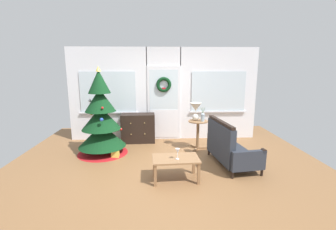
{
  "coord_description": "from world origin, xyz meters",
  "views": [
    {
      "loc": [
        -0.18,
        -4.51,
        2.04
      ],
      "look_at": [
        0.05,
        0.55,
        1.0
      ],
      "focal_mm": 25.42,
      "sensor_mm": 36.0,
      "label": 1
    }
  ],
  "objects_px": {
    "table_lamp": "(196,109)",
    "flower_vase": "(203,117)",
    "christmas_tree": "(101,122)",
    "dresser_cabinet": "(138,128)",
    "gift_box": "(115,154)",
    "side_table": "(198,129)",
    "wine_glass": "(178,151)",
    "settee_sofa": "(229,147)",
    "coffee_table": "(176,161)"
  },
  "relations": [
    {
      "from": "christmas_tree",
      "to": "settee_sofa",
      "type": "xyz_separation_m",
      "value": [
        2.79,
        -0.8,
        -0.39
      ]
    },
    {
      "from": "settee_sofa",
      "to": "coffee_table",
      "type": "height_order",
      "value": "settee_sofa"
    },
    {
      "from": "dresser_cabinet",
      "to": "gift_box",
      "type": "bearing_deg",
      "value": -111.45
    },
    {
      "from": "christmas_tree",
      "to": "table_lamp",
      "type": "distance_m",
      "value": 2.28
    },
    {
      "from": "side_table",
      "to": "dresser_cabinet",
      "type": "bearing_deg",
      "value": 157.6
    },
    {
      "from": "dresser_cabinet",
      "to": "flower_vase",
      "type": "relative_size",
      "value": 2.62
    },
    {
      "from": "settee_sofa",
      "to": "table_lamp",
      "type": "xyz_separation_m",
      "value": [
        -0.54,
        1.04,
        0.63
      ]
    },
    {
      "from": "christmas_tree",
      "to": "table_lamp",
      "type": "xyz_separation_m",
      "value": [
        2.25,
        0.24,
        0.25
      ]
    },
    {
      "from": "table_lamp",
      "to": "flower_vase",
      "type": "relative_size",
      "value": 1.26
    },
    {
      "from": "flower_vase",
      "to": "wine_glass",
      "type": "xyz_separation_m",
      "value": [
        -0.75,
        -1.63,
        -0.28
      ]
    },
    {
      "from": "table_lamp",
      "to": "flower_vase",
      "type": "height_order",
      "value": "table_lamp"
    },
    {
      "from": "settee_sofa",
      "to": "flower_vase",
      "type": "xyz_separation_m",
      "value": [
        -0.38,
        0.94,
        0.47
      ]
    },
    {
      "from": "christmas_tree",
      "to": "settee_sofa",
      "type": "bearing_deg",
      "value": -16.03
    },
    {
      "from": "settee_sofa",
      "to": "side_table",
      "type": "distance_m",
      "value": 1.12
    },
    {
      "from": "settee_sofa",
      "to": "wine_glass",
      "type": "distance_m",
      "value": 1.34
    },
    {
      "from": "wine_glass",
      "to": "christmas_tree",
      "type": "bearing_deg",
      "value": 138.19
    },
    {
      "from": "settee_sofa",
      "to": "flower_vase",
      "type": "relative_size",
      "value": 4.11
    },
    {
      "from": "flower_vase",
      "to": "coffee_table",
      "type": "distance_m",
      "value": 1.82
    },
    {
      "from": "dresser_cabinet",
      "to": "gift_box",
      "type": "relative_size",
      "value": 5.44
    },
    {
      "from": "settee_sofa",
      "to": "flower_vase",
      "type": "height_order",
      "value": "flower_vase"
    },
    {
      "from": "coffee_table",
      "to": "gift_box",
      "type": "relative_size",
      "value": 5.14
    },
    {
      "from": "dresser_cabinet",
      "to": "coffee_table",
      "type": "relative_size",
      "value": 1.06
    },
    {
      "from": "settee_sofa",
      "to": "gift_box",
      "type": "bearing_deg",
      "value": 168.12
    },
    {
      "from": "christmas_tree",
      "to": "wine_glass",
      "type": "xyz_separation_m",
      "value": [
        1.66,
        -1.49,
        -0.2
      ]
    },
    {
      "from": "coffee_table",
      "to": "gift_box",
      "type": "height_order",
      "value": "coffee_table"
    },
    {
      "from": "dresser_cabinet",
      "to": "flower_vase",
      "type": "xyz_separation_m",
      "value": [
        1.63,
        -0.69,
        0.45
      ]
    },
    {
      "from": "settee_sofa",
      "to": "table_lamp",
      "type": "distance_m",
      "value": 1.33
    },
    {
      "from": "table_lamp",
      "to": "settee_sofa",
      "type": "bearing_deg",
      "value": -62.63
    },
    {
      "from": "flower_vase",
      "to": "dresser_cabinet",
      "type": "bearing_deg",
      "value": 157.04
    },
    {
      "from": "christmas_tree",
      "to": "flower_vase",
      "type": "distance_m",
      "value": 2.42
    },
    {
      "from": "dresser_cabinet",
      "to": "table_lamp",
      "type": "height_order",
      "value": "table_lamp"
    },
    {
      "from": "flower_vase",
      "to": "gift_box",
      "type": "xyz_separation_m",
      "value": [
        -2.07,
        -0.43,
        -0.76
      ]
    },
    {
      "from": "table_lamp",
      "to": "gift_box",
      "type": "bearing_deg",
      "value": -164.55
    },
    {
      "from": "christmas_tree",
      "to": "flower_vase",
      "type": "relative_size",
      "value": 5.84
    },
    {
      "from": "flower_vase",
      "to": "wine_glass",
      "type": "distance_m",
      "value": 1.81
    },
    {
      "from": "christmas_tree",
      "to": "dresser_cabinet",
      "type": "xyz_separation_m",
      "value": [
        0.79,
        0.83,
        -0.37
      ]
    },
    {
      "from": "table_lamp",
      "to": "coffee_table",
      "type": "relative_size",
      "value": 0.51
    },
    {
      "from": "dresser_cabinet",
      "to": "side_table",
      "type": "height_order",
      "value": "dresser_cabinet"
    },
    {
      "from": "gift_box",
      "to": "flower_vase",
      "type": "bearing_deg",
      "value": 11.67
    },
    {
      "from": "side_table",
      "to": "wine_glass",
      "type": "xyz_separation_m",
      "value": [
        -0.65,
        -1.69,
        0.05
      ]
    },
    {
      "from": "settee_sofa",
      "to": "gift_box",
      "type": "height_order",
      "value": "settee_sofa"
    },
    {
      "from": "christmas_tree",
      "to": "dresser_cabinet",
      "type": "distance_m",
      "value": 1.2
    },
    {
      "from": "settee_sofa",
      "to": "gift_box",
      "type": "distance_m",
      "value": 2.52
    },
    {
      "from": "dresser_cabinet",
      "to": "side_table",
      "type": "bearing_deg",
      "value": -22.4
    },
    {
      "from": "table_lamp",
      "to": "side_table",
      "type": "bearing_deg",
      "value": -33.69
    },
    {
      "from": "wine_glass",
      "to": "gift_box",
      "type": "distance_m",
      "value": 1.84
    },
    {
      "from": "dresser_cabinet",
      "to": "flower_vase",
      "type": "height_order",
      "value": "flower_vase"
    },
    {
      "from": "christmas_tree",
      "to": "dresser_cabinet",
      "type": "bearing_deg",
      "value": 46.57
    },
    {
      "from": "wine_glass",
      "to": "dresser_cabinet",
      "type": "bearing_deg",
      "value": 110.74
    },
    {
      "from": "dresser_cabinet",
      "to": "settee_sofa",
      "type": "relative_size",
      "value": 0.64
    }
  ]
}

